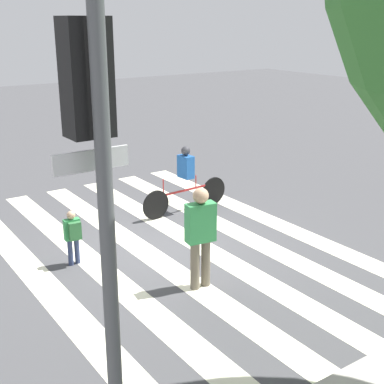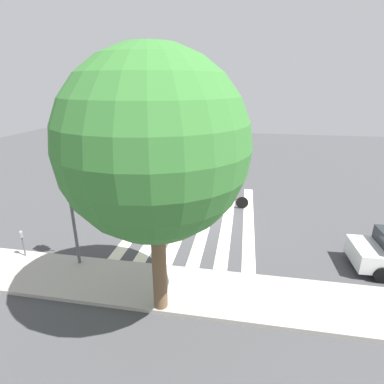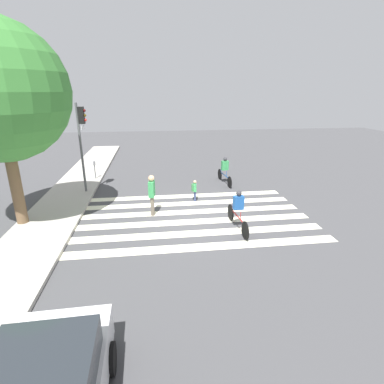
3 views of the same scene
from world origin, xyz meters
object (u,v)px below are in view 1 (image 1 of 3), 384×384
Objects in this scene: traffic_light at (98,191)px; pedestrian_child_with_backpack at (73,234)px; cyclist_mid_street at (186,178)px; pedestrian_adult_tall_backpack at (201,232)px.

pedestrian_child_with_backpack is at bearing -109.05° from traffic_light.
traffic_light is 9.06m from cyclist_mid_street.
cyclist_mid_street is at bearing -111.22° from pedestrian_adult_tall_backpack.
pedestrian_adult_tall_backpack reaches higher than pedestrian_child_with_backpack.
traffic_light is at bearing -104.19° from pedestrian_child_with_backpack.
pedestrian_adult_tall_backpack is at bearing -50.14° from pedestrian_child_with_backpack.
pedestrian_adult_tall_backpack is 2.62m from pedestrian_child_with_backpack.
pedestrian_child_with_backpack is at bearing 16.92° from cyclist_mid_street.
pedestrian_adult_tall_backpack reaches higher than cyclist_mid_street.
pedestrian_child_with_backpack is (-1.93, -5.58, -2.70)m from traffic_light.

